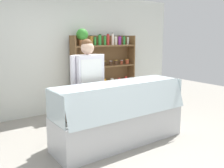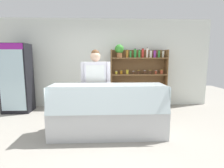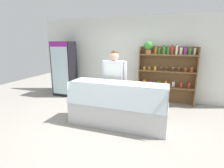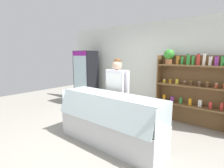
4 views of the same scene
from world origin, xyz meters
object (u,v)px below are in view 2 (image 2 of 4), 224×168
object	(u,v)px
drinks_fridge	(17,78)
shelving_unit	(136,73)
deli_display_case	(108,120)
shop_clerk	(96,81)

from	to	relation	value
drinks_fridge	shelving_unit	bearing A→B (deg)	5.15
shelving_unit	deli_display_case	size ratio (longest dim) A/B	0.86
drinks_fridge	shelving_unit	distance (m)	3.44
drinks_fridge	shop_clerk	world-z (taller)	drinks_fridge
shelving_unit	shop_clerk	bearing A→B (deg)	-129.83
shop_clerk	drinks_fridge	bearing A→B (deg)	154.12
deli_display_case	drinks_fridge	bearing A→B (deg)	146.68
drinks_fridge	shelving_unit	world-z (taller)	shelving_unit
shelving_unit	shop_clerk	xyz separation A→B (m)	(-1.17, -1.40, -0.06)
drinks_fridge	deli_display_case	size ratio (longest dim) A/B	0.85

